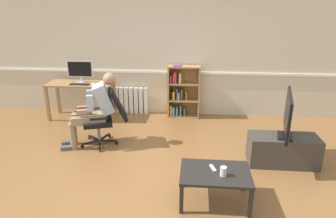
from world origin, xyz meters
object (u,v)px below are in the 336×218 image
office_chair (107,115)px  person_seated (95,108)px  imac_monitor (80,70)px  drinking_glass (223,171)px  computer_mouse (93,84)px  radiator (131,100)px  tv_screen (288,115)px  computer_desk (81,88)px  coffee_table (215,175)px  tv_stand (283,150)px  spare_remote (213,168)px  bookshelf (182,92)px  keyboard (80,84)px

office_chair → person_seated: person_seated is taller
imac_monitor → person_seated: (0.72, -1.32, -0.36)m
imac_monitor → drinking_glass: imac_monitor is taller
computer_mouse → radiator: (0.65, 0.51, -0.48)m
imac_monitor → person_seated: bearing=-61.3°
tv_screen → computer_desk: bearing=80.0°
coffee_table → radiator: bearing=118.7°
computer_mouse → office_chair: 1.23m
tv_screen → imac_monitor: bearing=79.1°
tv_stand → coffee_table: tv_stand is taller
tv_stand → tv_screen: (0.00, -0.00, 0.56)m
person_seated → drinking_glass: person_seated is taller
spare_remote → person_seated: bearing=125.5°
computer_mouse → person_seated: person_seated is taller
bookshelf → radiator: (-1.11, 0.10, -0.25)m
coffee_table → computer_mouse: bearing=132.5°
computer_mouse → computer_desk: bearing=159.0°
radiator → coffee_table: size_ratio=0.89×
computer_mouse → radiator: bearing=38.1°
coffee_table → computer_desk: bearing=134.8°
person_seated → coffee_table: 2.39m
bookshelf → radiator: bearing=174.9°
computer_mouse → coffee_table: computer_mouse is taller
keyboard → radiator: size_ratio=0.53×
tv_stand → computer_mouse: bearing=155.9°
imac_monitor → tv_screen: size_ratio=0.55×
computer_mouse → drinking_glass: (2.39, -2.60, -0.32)m
computer_mouse → tv_screen: bearing=-24.1°
computer_desk → coffee_table: 3.74m
office_chair → imac_monitor: bearing=-162.8°
computer_mouse → spare_remote: computer_mouse is taller
keyboard → bookshelf: size_ratio=0.35×
computer_desk → radiator: size_ratio=1.83×
keyboard → tv_stand: size_ratio=0.39×
computer_mouse → drinking_glass: bearing=-47.4°
bookshelf → person_seated: bearing=-131.7°
drinking_glass → imac_monitor: bearing=134.2°
radiator → person_seated: (-0.26, -1.63, 0.37)m
computer_desk → radiator: 1.10m
tv_stand → drinking_glass: size_ratio=8.92×
person_seated → radiator: bearing=152.5°
tv_screen → spare_remote: (-1.09, -0.94, -0.37)m
tv_stand → office_chair: bearing=170.8°
imac_monitor → radiator: (0.98, 0.31, -0.72)m
imac_monitor → coffee_table: 3.85m
computer_desk → imac_monitor: (-0.01, 0.08, 0.37)m
imac_monitor → coffee_table: imac_monitor is taller
radiator → spare_remote: (1.63, -2.96, 0.12)m
keyboard → person_seated: (0.67, -1.10, -0.11)m
keyboard → drinking_glass: (2.67, -2.58, -0.31)m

